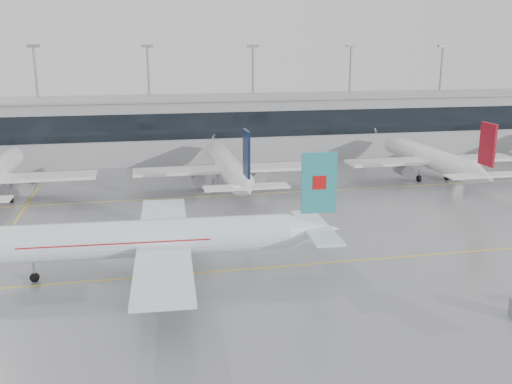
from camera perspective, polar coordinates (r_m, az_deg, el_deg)
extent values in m
plane|color=gray|center=(59.71, 2.37, -7.46)|extent=(320.00, 320.00, 0.00)
cube|color=yellow|center=(59.71, 2.37, -7.45)|extent=(120.00, 0.25, 0.01)
cube|color=yellow|center=(87.69, -2.40, -0.31)|extent=(120.00, 0.25, 0.01)
cube|color=yellow|center=(74.04, -23.96, -4.36)|extent=(0.25, 60.00, 0.01)
cube|color=#939396|center=(117.65, -5.00, 6.38)|extent=(180.00, 15.00, 12.00)
cube|color=black|center=(110.03, -4.54, 6.63)|extent=(180.00, 0.20, 5.00)
cube|color=gray|center=(116.97, -5.06, 9.39)|extent=(182.00, 16.00, 0.40)
cylinder|color=gray|center=(123.76, -20.91, 8.23)|extent=(0.50, 0.50, 22.00)
cube|color=gray|center=(123.26, -21.38, 13.45)|extent=(2.40, 1.00, 0.60)
cylinder|color=gray|center=(122.28, -10.58, 8.86)|extent=(0.50, 0.50, 22.00)
cube|color=gray|center=(121.77, -10.82, 14.15)|extent=(2.40, 1.00, 0.60)
cylinder|color=gray|center=(124.71, -0.30, 9.20)|extent=(0.50, 0.50, 22.00)
cube|color=gray|center=(124.21, -0.30, 14.39)|extent=(2.40, 1.00, 0.60)
cylinder|color=gray|center=(130.85, 9.31, 9.25)|extent=(0.50, 0.50, 22.00)
cube|color=gray|center=(130.38, 9.52, 14.20)|extent=(2.40, 1.00, 0.60)
cylinder|color=gray|center=(140.21, 17.85, 9.09)|extent=(0.50, 0.50, 22.00)
cube|color=gray|center=(139.77, 18.21, 13.70)|extent=(2.40, 1.00, 0.60)
cylinder|color=white|center=(57.19, -10.75, -4.56)|extent=(28.12, 5.10, 3.67)
cone|color=white|center=(58.93, 5.81, -3.80)|extent=(5.78, 3.95, 3.67)
cube|color=white|center=(57.28, -9.23, -4.88)|extent=(6.55, 30.52, 0.45)
cube|color=white|center=(58.89, 6.00, -3.51)|extent=(3.39, 11.78, 0.25)
cube|color=teal|center=(57.69, 6.32, 0.91)|extent=(3.61, 0.53, 6.26)
cylinder|color=gray|center=(53.32, -9.72, -8.11)|extent=(3.70, 2.28, 2.10)
cylinder|color=gray|center=(62.31, -9.63, -4.76)|extent=(3.70, 2.28, 2.10)
cylinder|color=gray|center=(59.56, -21.33, -7.25)|extent=(0.20, 0.20, 1.60)
cylinder|color=black|center=(59.84, -21.26, -7.96)|extent=(0.91, 0.35, 0.90)
cylinder|color=gray|center=(55.58, -8.11, -7.80)|extent=(0.24, 0.24, 1.60)
cylinder|color=black|center=(55.89, -8.08, -8.56)|extent=(1.12, 0.51, 1.10)
cylinder|color=gray|center=(60.44, -8.19, -5.95)|extent=(0.24, 0.24, 1.60)
cylinder|color=black|center=(60.72, -8.16, -6.66)|extent=(1.12, 0.51, 1.10)
cube|color=#B70F0F|center=(57.67, 6.32, 0.98)|extent=(1.42, 0.52, 1.40)
cube|color=#B70F0F|center=(57.33, -13.77, -4.47)|extent=(18.17, 4.62, 0.12)
cone|color=white|center=(108.14, -22.98, 3.42)|extent=(3.59, 4.00, 3.59)
cylinder|color=gray|center=(91.55, -21.83, 0.50)|extent=(2.10, 3.60, 2.10)
cylinder|color=gray|center=(103.81, -23.35, 1.51)|extent=(0.20, 0.20, 1.56)
cylinder|color=black|center=(103.97, -23.31, 1.09)|extent=(0.30, 0.90, 0.90)
cylinder|color=gray|center=(90.67, -23.32, -0.14)|extent=(0.24, 0.24, 1.56)
cylinder|color=black|center=(90.85, -23.27, -0.62)|extent=(0.45, 1.10, 1.10)
cylinder|color=white|center=(91.64, -2.93, 2.76)|extent=(3.59, 27.36, 3.59)
cone|color=white|center=(106.89, -4.24, 4.40)|extent=(3.59, 4.00, 3.59)
cone|color=white|center=(75.79, -1.00, 0.31)|extent=(3.59, 5.60, 3.59)
cube|color=white|center=(90.27, -2.78, 2.32)|extent=(29.64, 5.00, 0.45)
cube|color=white|center=(75.53, -0.98, 0.50)|extent=(11.40, 2.80, 0.25)
cube|color=#0C1738|center=(74.38, -0.96, 3.87)|extent=(0.35, 3.60, 6.12)
cylinder|color=gray|center=(90.48, -5.82, 1.32)|extent=(2.10, 3.60, 2.10)
cylinder|color=gray|center=(91.92, 0.14, 1.60)|extent=(2.10, 3.60, 2.10)
cylinder|color=gray|center=(102.51, -3.84, 2.52)|extent=(0.20, 0.20, 1.56)
cylinder|color=black|center=(102.67, -3.83, 2.09)|extent=(0.30, 0.90, 0.90)
cylinder|color=gray|center=(89.40, -4.31, 0.82)|extent=(0.24, 0.24, 1.56)
cylinder|color=black|center=(89.59, -4.30, 0.33)|extent=(0.45, 1.10, 1.10)
cylinder|color=gray|center=(90.19, -1.04, 0.98)|extent=(0.24, 0.24, 1.56)
cylinder|color=black|center=(90.38, -1.03, 0.50)|extent=(0.45, 1.10, 1.10)
cylinder|color=white|center=(102.86, 16.75, 3.44)|extent=(3.59, 27.36, 3.59)
cone|color=white|center=(116.66, 13.12, 4.90)|extent=(3.59, 4.00, 3.59)
cone|color=white|center=(89.03, 21.72, 1.40)|extent=(3.59, 5.60, 3.59)
cube|color=white|center=(101.64, 17.13, 3.06)|extent=(29.64, 5.00, 0.45)
cube|color=white|center=(88.81, 21.81, 1.56)|extent=(11.40, 2.80, 0.25)
cube|color=maroon|center=(87.83, 22.15, 4.43)|extent=(0.35, 3.60, 6.12)
cylinder|color=gray|center=(100.16, 14.52, 2.20)|extent=(2.10, 3.60, 2.10)
cylinder|color=gray|center=(104.72, 19.24, 2.37)|extent=(2.10, 3.60, 2.10)
cylinder|color=gray|center=(112.65, 14.10, 3.19)|extent=(0.20, 0.20, 1.56)
cylinder|color=black|center=(112.80, 14.08, 2.80)|extent=(0.30, 0.90, 0.90)
cylinder|color=gray|center=(99.96, 16.00, 1.74)|extent=(0.24, 0.24, 1.56)
cylinder|color=black|center=(100.13, 15.97, 1.31)|extent=(0.45, 1.10, 1.10)
cylinder|color=gray|center=(102.47, 18.58, 1.85)|extent=(0.24, 0.24, 1.56)
cylinder|color=black|center=(102.63, 18.55, 1.42)|extent=(0.45, 1.10, 1.10)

